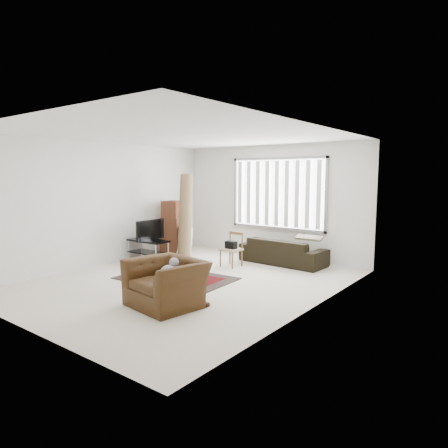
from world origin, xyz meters
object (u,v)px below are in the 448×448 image
object	(u,v)px
moving_boxes	(174,230)
armchair	(166,280)
tv_stand	(148,246)
side_chair	(232,247)
sofa	(283,247)

from	to	relation	value
moving_boxes	armchair	distance (m)	4.00
tv_stand	side_chair	size ratio (longest dim) A/B	1.36
moving_boxes	side_chair	xyz separation A→B (m)	(1.92, -0.17, -0.21)
moving_boxes	sofa	world-z (taller)	moving_boxes
sofa	side_chair	bearing A→B (deg)	52.92
tv_stand	armchair	size ratio (longest dim) A/B	0.82
tv_stand	side_chair	xyz separation A→B (m)	(1.84, 0.76, 0.05)
tv_stand	side_chair	bearing A→B (deg)	22.57
sofa	armchair	xyz separation A→B (m)	(0.02, -3.67, 0.03)
tv_stand	armchair	world-z (taller)	armchair
sofa	tv_stand	bearing A→B (deg)	35.79
sofa	moving_boxes	bearing A→B (deg)	18.41
tv_stand	moving_boxes	size ratio (longest dim) A/B	0.75
tv_stand	sofa	distance (m)	3.09
sofa	armchair	distance (m)	3.67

